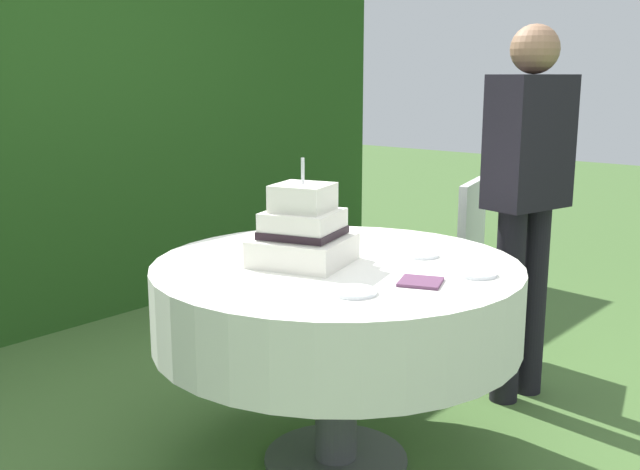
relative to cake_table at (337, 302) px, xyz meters
The scene contains 10 objects.
ground_plane 0.61m from the cake_table, ahead, with size 20.00×20.00×0.00m, color #476B33.
cake_table is the anchor object (origin of this frame).
wedding_cake 0.28m from the cake_table, 129.38° to the left, with size 0.38×0.38×0.37m.
serving_plate_near 0.40m from the cake_table, 133.27° to the right, with size 0.14×0.14×0.01m, color white.
serving_plate_far 0.50m from the cake_table, 69.34° to the right, with size 0.14×0.14×0.01m, color white.
serving_plate_left 0.44m from the cake_table, 61.61° to the left, with size 0.11×0.11×0.01m, color white.
serving_plate_right 0.36m from the cake_table, 32.03° to the right, with size 0.13×0.13×0.01m, color white.
napkin_stack 0.40m from the cake_table, 95.10° to the right, with size 0.13×0.13×0.01m, color #603856.
garden_chair 1.28m from the cake_table, 12.31° to the left, with size 0.49×0.49×0.89m.
standing_person 1.05m from the cake_table, 14.02° to the right, with size 0.40×0.28×1.60m.
Camera 1 is at (-1.99, -1.61, 1.41)m, focal length 42.45 mm.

